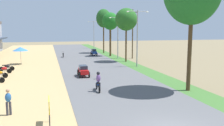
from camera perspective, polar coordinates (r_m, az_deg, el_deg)
parked_motorbike_sixth at (r=31.13m, az=-23.89°, el=-1.35°), size 1.80×0.54×0.94m
parked_motorbike_seventh at (r=32.84m, az=-23.26°, el=-0.86°), size 1.80×0.54×0.94m
street_signboard at (r=13.77m, az=-14.42°, el=-9.79°), size 0.06×1.30×1.50m
vendor_umbrella at (r=38.13m, az=-20.55°, el=3.09°), size 2.20×2.20×2.52m
pedestrian_on_shoulder at (r=16.13m, az=-22.99°, el=-8.06°), size 0.42×0.35×1.62m
median_tree_second at (r=38.50m, az=3.33°, el=10.05°), size 3.44×3.44×8.32m
median_tree_third at (r=46.32m, az=-0.40°, el=9.61°), size 3.07×3.07×8.17m
median_tree_fourth at (r=52.26m, az=-1.98°, el=10.31°), size 3.10×3.10×9.25m
streetlamp_near at (r=33.47m, az=5.91°, el=6.64°), size 3.16×0.20×7.63m
streetlamp_mid at (r=42.54m, az=1.38°, el=6.69°), size 3.16×0.20×7.22m
streetlamp_far at (r=64.90m, az=-4.24°, el=7.09°), size 3.16×0.20×7.12m
utility_pole_near at (r=43.13m, az=4.81°, el=6.94°), size 1.80×0.20×8.53m
car_sedan_red at (r=26.88m, az=-6.70°, el=-1.69°), size 1.10×2.26×1.19m
car_hatchback_blue at (r=47.80m, az=-4.25°, el=2.61°), size 1.04×2.00×1.23m
motorbike_foreground_rider at (r=20.44m, az=-3.26°, el=-4.42°), size 0.54×1.80×1.66m
motorbike_ahead_second at (r=45.37m, az=-11.31°, el=1.96°), size 0.54×1.80×0.94m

